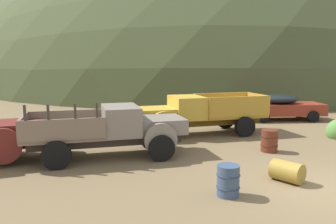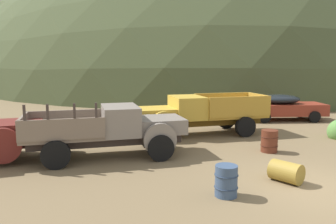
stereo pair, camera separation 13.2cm
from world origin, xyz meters
The scene contains 11 objects.
ground_plane centered at (0.00, 0.00, 0.00)m, with size 300.00×300.00×0.00m, color brown.
hill_far_left centered at (-24.46, 81.38, 0.00)m, with size 73.91×85.19×33.95m, color #4C5633.
hill_distant centered at (13.44, 55.92, 0.00)m, with size 72.74×87.81×44.07m, color #424C2D.
hill_far_right centered at (51.52, 80.76, 0.00)m, with size 72.13×78.85×32.35m, color #56603D.
truck_primer_gray centered at (-5.07, 4.86, 1.00)m, with size 5.81×2.46×2.16m.
truck_faded_yellow centered at (-1.23, 7.54, 1.03)m, with size 6.53×2.42×1.91m.
car_rust_red centered at (5.70, 10.10, 0.82)m, with size 5.31×2.83×1.57m.
oil_drum_by_truck centered at (0.73, 3.86, 0.44)m, with size 0.68×0.68×0.87m.
oil_drum_tipped centered at (-0.62, 0.78, 0.31)m, with size 0.95×1.07×0.61m.
oil_drum_spare centered at (-2.77, 0.27, 0.42)m, with size 0.63×0.63×0.83m.
bush_near_barrel centered at (0.14, 12.15, 0.24)m, with size 1.13×1.32×1.02m.
Camera 2 is at (-6.40, -7.41, 3.49)m, focal length 35.61 mm.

